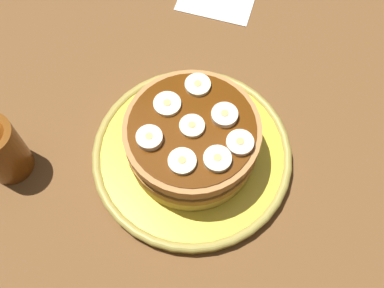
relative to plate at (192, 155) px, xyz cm
name	(u,v)px	position (x,y,z in cm)	size (l,w,h in cm)	color
ground_plane	(192,163)	(0.00, 0.00, -2.55)	(140.00, 140.00, 3.00)	brown
plate	(192,155)	(0.00, 0.00, 0.00)	(24.50, 24.50, 1.95)	yellow
pancake_stack	(190,141)	(0.18, 0.16, 3.86)	(15.90, 15.78, 6.54)	gold
banana_slice_0	(190,127)	(0.19, 0.20, 7.31)	(2.81, 2.81, 0.77)	beige
banana_slice_1	(198,85)	(1.39, -5.20, 7.30)	(2.97, 2.97, 0.76)	#F0EEC2
banana_slice_2	(182,162)	(-0.61, 4.29, 7.32)	(3.04, 3.04, 0.80)	#EFEDBC
banana_slice_3	(217,159)	(-3.96, 2.68, 7.37)	(3.02, 3.02, 0.91)	#EAEDC5
banana_slice_4	(149,138)	(3.68, 3.12, 7.45)	(2.89, 2.89, 1.07)	#F6E1BE
banana_slice_5	(241,140)	(-5.53, -0.41, 7.38)	(3.00, 3.00, 0.91)	#FDE1BD
banana_slice_6	(224,115)	(-2.83, -2.57, 7.42)	(2.97, 2.97, 1.00)	beige
banana_slice_7	(167,104)	(3.62, -1.58, 7.28)	(3.12, 3.12, 0.73)	#F4EBC1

